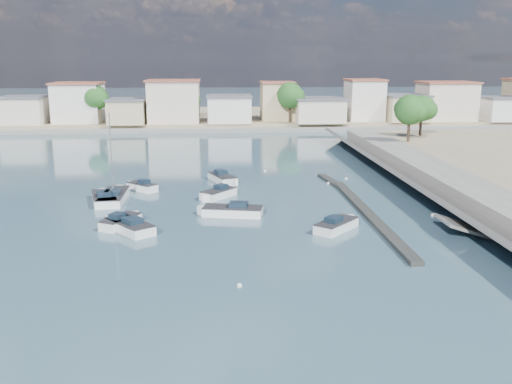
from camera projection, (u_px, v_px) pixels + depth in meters
ground at (264, 159)px, 80.38m from camera, size 400.00×400.00×0.00m
seawall_walkway at (477, 196)px, 55.23m from camera, size 5.00×90.00×1.80m
breakwater at (360, 207)px, 54.30m from camera, size 2.00×31.02×0.35m
far_shore_land at (245, 117)px, 130.70m from camera, size 160.00×40.00×1.40m
far_shore_quay at (251, 130)px, 110.39m from camera, size 160.00×2.50×0.80m
far_town at (301, 103)px, 115.82m from camera, size 113.01×12.80×8.35m
shore_trees at (296, 100)px, 106.81m from camera, size 74.56×38.32×7.92m
motorboat_a at (128, 226)px, 47.23m from camera, size 4.70×5.22×1.48m
motorboat_b at (122, 222)px, 48.58m from camera, size 3.32×4.32×1.48m
motorboat_c at (230, 211)px, 51.78m from camera, size 6.08×3.08×1.48m
motorboat_d at (217, 194)px, 58.29m from camera, size 3.94×4.26×1.48m
motorboat_e at (104, 198)px, 56.59m from camera, size 3.36×6.09×1.48m
motorboat_f at (141, 187)px, 61.54m from camera, size 3.64×3.54×1.48m
motorboat_g at (223, 179)px, 65.64m from camera, size 3.51×5.47×1.48m
motorboat_h at (338, 225)px, 47.49m from camera, size 4.32×4.50×1.48m
sailboat at (114, 196)px, 57.37m from camera, size 2.30×7.37×9.00m
mooring_buoys at (335, 204)px, 55.53m from camera, size 18.59×37.06×0.36m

